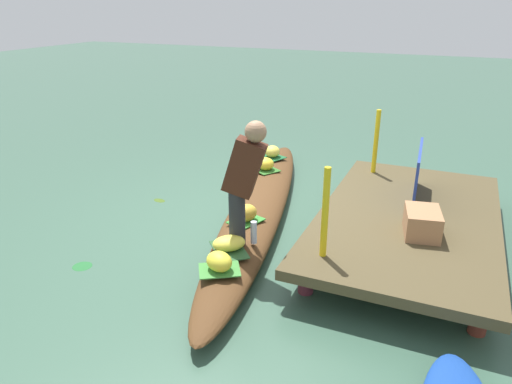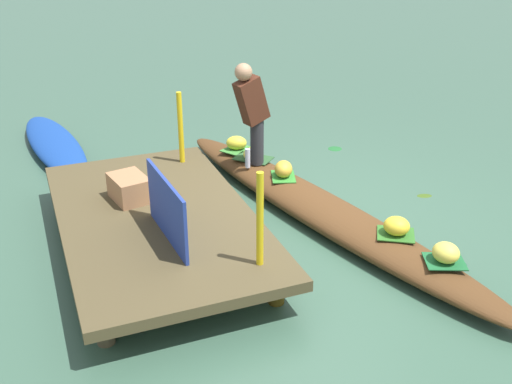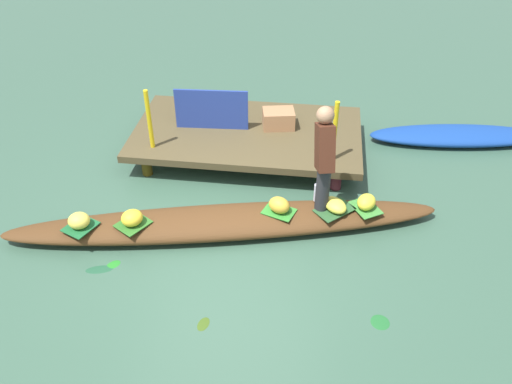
{
  "view_description": "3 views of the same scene",
  "coord_description": "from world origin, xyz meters",
  "px_view_note": "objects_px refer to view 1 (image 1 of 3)",
  "views": [
    {
      "loc": [
        4.87,
        2.08,
        2.49
      ],
      "look_at": [
        0.47,
        0.17,
        0.54
      ],
      "focal_mm": 33.32,
      "sensor_mm": 36.0,
      "label": 1
    },
    {
      "loc": [
        -5.25,
        2.81,
        3.11
      ],
      "look_at": [
        0.2,
        0.64,
        0.34
      ],
      "focal_mm": 43.26,
      "sensor_mm": 36.0,
      "label": 2
    },
    {
      "loc": [
        1.0,
        -4.73,
        4.17
      ],
      "look_at": [
        0.36,
        0.15,
        0.49
      ],
      "focal_mm": 37.34,
      "sensor_mm": 36.0,
      "label": 3
    }
  ],
  "objects_px": {
    "banana_bunch_1": "(219,261)",
    "banana_bunch_2": "(229,243)",
    "vendor_person": "(244,177)",
    "water_bottle": "(254,232)",
    "banana_bunch_0": "(272,151)",
    "banana_bunch_4": "(246,213)",
    "market_banner": "(417,174)",
    "banana_bunch_3": "(266,164)",
    "vendor_boat": "(258,208)",
    "produce_crate": "(422,223)"
  },
  "relations": [
    {
      "from": "produce_crate",
      "to": "vendor_boat",
      "type": "bearing_deg",
      "value": -103.35
    },
    {
      "from": "market_banner",
      "to": "banana_bunch_1",
      "type": "bearing_deg",
      "value": -37.37
    },
    {
      "from": "market_banner",
      "to": "water_bottle",
      "type": "bearing_deg",
      "value": -44.9
    },
    {
      "from": "banana_bunch_1",
      "to": "banana_bunch_2",
      "type": "relative_size",
      "value": 0.81
    },
    {
      "from": "produce_crate",
      "to": "banana_bunch_4",
      "type": "bearing_deg",
      "value": -84.13
    },
    {
      "from": "banana_bunch_0",
      "to": "banana_bunch_4",
      "type": "distance_m",
      "value": 2.28
    },
    {
      "from": "vendor_person",
      "to": "banana_bunch_2",
      "type": "bearing_deg",
      "value": -25.75
    },
    {
      "from": "vendor_person",
      "to": "market_banner",
      "type": "relative_size",
      "value": 1.22
    },
    {
      "from": "vendor_person",
      "to": "market_banner",
      "type": "distance_m",
      "value": 2.15
    },
    {
      "from": "vendor_boat",
      "to": "vendor_person",
      "type": "height_order",
      "value": "vendor_person"
    },
    {
      "from": "banana_bunch_3",
      "to": "produce_crate",
      "type": "relative_size",
      "value": 0.56
    },
    {
      "from": "banana_bunch_1",
      "to": "produce_crate",
      "type": "height_order",
      "value": "produce_crate"
    },
    {
      "from": "banana_bunch_1",
      "to": "vendor_person",
      "type": "xyz_separation_m",
      "value": [
        -0.54,
        -0.0,
        0.61
      ]
    },
    {
      "from": "vendor_boat",
      "to": "water_bottle",
      "type": "height_order",
      "value": "water_bottle"
    },
    {
      "from": "banana_bunch_4",
      "to": "market_banner",
      "type": "distance_m",
      "value": 1.99
    },
    {
      "from": "vendor_boat",
      "to": "banana_bunch_2",
      "type": "xyz_separation_m",
      "value": [
        1.28,
        0.24,
        0.2
      ]
    },
    {
      "from": "vendor_boat",
      "to": "banana_bunch_1",
      "type": "xyz_separation_m",
      "value": [
        1.65,
        0.33,
        0.22
      ]
    },
    {
      "from": "banana_bunch_0",
      "to": "market_banner",
      "type": "distance_m",
      "value": 2.47
    },
    {
      "from": "banana_bunch_3",
      "to": "banana_bunch_4",
      "type": "bearing_deg",
      "value": 15.13
    },
    {
      "from": "banana_bunch_0",
      "to": "banana_bunch_2",
      "type": "bearing_deg",
      "value": 13.44
    },
    {
      "from": "vendor_person",
      "to": "water_bottle",
      "type": "bearing_deg",
      "value": 124.21
    },
    {
      "from": "banana_bunch_1",
      "to": "produce_crate",
      "type": "bearing_deg",
      "value": 127.02
    },
    {
      "from": "vendor_person",
      "to": "water_bottle",
      "type": "xyz_separation_m",
      "value": [
        -0.05,
        0.08,
        -0.59
      ]
    },
    {
      "from": "banana_bunch_0",
      "to": "banana_bunch_1",
      "type": "xyz_separation_m",
      "value": [
        3.22,
        0.77,
        -0.0
      ]
    },
    {
      "from": "banana_bunch_1",
      "to": "vendor_person",
      "type": "distance_m",
      "value": 0.82
    },
    {
      "from": "vendor_boat",
      "to": "banana_bunch_4",
      "type": "distance_m",
      "value": 0.69
    },
    {
      "from": "water_bottle",
      "to": "market_banner",
      "type": "distance_m",
      "value": 2.06
    },
    {
      "from": "water_bottle",
      "to": "vendor_person",
      "type": "bearing_deg",
      "value": -55.79
    },
    {
      "from": "water_bottle",
      "to": "market_banner",
      "type": "xyz_separation_m",
      "value": [
        -1.53,
        1.35,
        0.3
      ]
    },
    {
      "from": "vendor_boat",
      "to": "produce_crate",
      "type": "height_order",
      "value": "produce_crate"
    },
    {
      "from": "banana_bunch_3",
      "to": "vendor_person",
      "type": "relative_size",
      "value": 0.2
    },
    {
      "from": "market_banner",
      "to": "banana_bunch_0",
      "type": "bearing_deg",
      "value": -120.1
    },
    {
      "from": "water_bottle",
      "to": "market_banner",
      "type": "height_order",
      "value": "market_banner"
    },
    {
      "from": "vendor_person",
      "to": "vendor_boat",
      "type": "bearing_deg",
      "value": -163.59
    },
    {
      "from": "banana_bunch_4",
      "to": "water_bottle",
      "type": "bearing_deg",
      "value": 33.41
    },
    {
      "from": "banana_bunch_2",
      "to": "produce_crate",
      "type": "relative_size",
      "value": 0.73
    },
    {
      "from": "banana_bunch_2",
      "to": "market_banner",
      "type": "xyz_separation_m",
      "value": [
        -1.76,
        1.51,
        0.34
      ]
    },
    {
      "from": "banana_bunch_0",
      "to": "produce_crate",
      "type": "relative_size",
      "value": 0.55
    },
    {
      "from": "vendor_boat",
      "to": "water_bottle",
      "type": "relative_size",
      "value": 22.2
    },
    {
      "from": "banana_bunch_0",
      "to": "banana_bunch_4",
      "type": "bearing_deg",
      "value": 14.37
    },
    {
      "from": "banana_bunch_1",
      "to": "vendor_person",
      "type": "bearing_deg",
      "value": -179.89
    },
    {
      "from": "produce_crate",
      "to": "banana_bunch_0",
      "type": "bearing_deg",
      "value": -130.7
    },
    {
      "from": "banana_bunch_3",
      "to": "banana_bunch_4",
      "type": "relative_size",
      "value": 0.96
    },
    {
      "from": "produce_crate",
      "to": "banana_bunch_1",
      "type": "bearing_deg",
      "value": -52.98
    },
    {
      "from": "banana_bunch_0",
      "to": "banana_bunch_1",
      "type": "height_order",
      "value": "banana_bunch_0"
    },
    {
      "from": "banana_bunch_4",
      "to": "vendor_person",
      "type": "relative_size",
      "value": 0.21
    },
    {
      "from": "banana_bunch_1",
      "to": "water_bottle",
      "type": "distance_m",
      "value": 0.6
    },
    {
      "from": "banana_bunch_1",
      "to": "banana_bunch_4",
      "type": "relative_size",
      "value": 1.01
    },
    {
      "from": "vendor_boat",
      "to": "banana_bunch_0",
      "type": "height_order",
      "value": "banana_bunch_0"
    },
    {
      "from": "vendor_boat",
      "to": "banana_bunch_3",
      "type": "distance_m",
      "value": 1.06
    }
  ]
}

